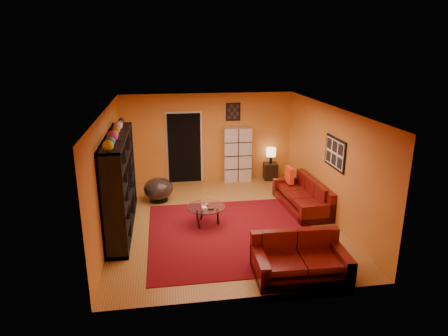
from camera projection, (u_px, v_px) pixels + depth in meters
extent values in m
plane|color=olive|center=(223.00, 220.00, 9.29)|extent=(6.00, 6.00, 0.00)
plane|color=white|center=(223.00, 109.00, 8.52)|extent=(6.00, 6.00, 0.00)
plane|color=#C8792C|center=(208.00, 138.00, 11.74)|extent=(6.00, 0.00, 6.00)
plane|color=#C8792C|center=(254.00, 224.00, 6.07)|extent=(6.00, 0.00, 6.00)
plane|color=#C8792C|center=(108.00, 172.00, 8.54)|extent=(0.00, 6.00, 6.00)
plane|color=#C8792C|center=(330.00, 162.00, 9.27)|extent=(0.00, 6.00, 6.00)
cube|color=#500911|center=(233.00, 233.00, 8.64)|extent=(3.60, 3.60, 0.01)
cube|color=black|center=(184.00, 148.00, 11.68)|extent=(0.95, 0.10, 2.04)
cube|color=black|center=(335.00, 153.00, 8.90)|extent=(0.03, 1.00, 0.70)
cube|color=black|center=(233.00, 112.00, 11.61)|extent=(0.42, 0.03, 0.52)
cube|color=black|center=(120.00, 183.00, 8.64)|extent=(0.45, 3.00, 2.10)
imported|color=black|center=(123.00, 186.00, 8.70)|extent=(0.87, 0.11, 0.50)
cube|color=#4F0B0A|center=(302.00, 202.00, 9.97)|extent=(0.94, 2.12, 0.32)
cube|color=#4F0B0A|center=(315.00, 191.00, 9.96)|extent=(0.27, 2.09, 0.85)
cube|color=#4F0B0A|center=(318.00, 211.00, 9.03)|extent=(0.86, 0.22, 0.62)
cube|color=#4F0B0A|center=(289.00, 184.00, 10.82)|extent=(0.86, 0.22, 0.62)
cube|color=#4F0B0A|center=(310.00, 198.00, 9.33)|extent=(0.66, 0.58, 0.12)
cube|color=#4F0B0A|center=(301.00, 190.00, 9.87)|extent=(0.66, 0.58, 0.12)
cube|color=#4F0B0A|center=(293.00, 183.00, 10.41)|extent=(0.66, 0.58, 0.12)
cube|color=#4F0B0A|center=(300.00, 267.00, 7.02)|extent=(1.66, 1.03, 0.32)
cube|color=#4F0B0A|center=(294.00, 243.00, 7.32)|extent=(1.63, 0.24, 0.85)
cube|color=#4F0B0A|center=(340.00, 257.00, 7.06)|extent=(0.21, 0.98, 0.62)
cube|color=#4F0B0A|center=(260.00, 262.00, 6.90)|extent=(0.21, 0.98, 0.62)
cube|color=#4F0B0A|center=(320.00, 251.00, 6.93)|extent=(0.64, 0.78, 0.12)
cube|color=#4F0B0A|center=(284.00, 254.00, 6.86)|extent=(0.64, 0.78, 0.12)
cube|color=#FE451C|center=(290.00, 175.00, 10.52)|extent=(0.12, 0.42, 0.42)
cylinder|color=silver|center=(206.00, 207.00, 8.94)|extent=(0.87, 0.87, 0.02)
cylinder|color=black|center=(218.00, 217.00, 8.97)|extent=(0.05, 0.05, 0.41)
cylinder|color=black|center=(203.00, 211.00, 9.25)|extent=(0.05, 0.05, 0.41)
cylinder|color=black|center=(198.00, 220.00, 8.81)|extent=(0.05, 0.05, 0.41)
cube|color=beige|center=(237.00, 155.00, 11.82)|extent=(0.81, 0.37, 1.61)
cylinder|color=black|center=(159.00, 200.00, 10.46)|extent=(0.44, 0.44, 0.03)
cylinder|color=black|center=(159.00, 197.00, 10.43)|extent=(0.06, 0.06, 0.15)
ellipsoid|color=#403938|center=(158.00, 189.00, 10.36)|extent=(0.76, 0.76, 0.57)
cube|color=black|center=(270.00, 171.00, 12.09)|extent=(0.43, 0.43, 0.50)
cylinder|color=black|center=(271.00, 160.00, 11.98)|extent=(0.08, 0.08, 0.23)
cylinder|color=#F0BB84|center=(271.00, 152.00, 11.91)|extent=(0.28, 0.28, 0.25)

